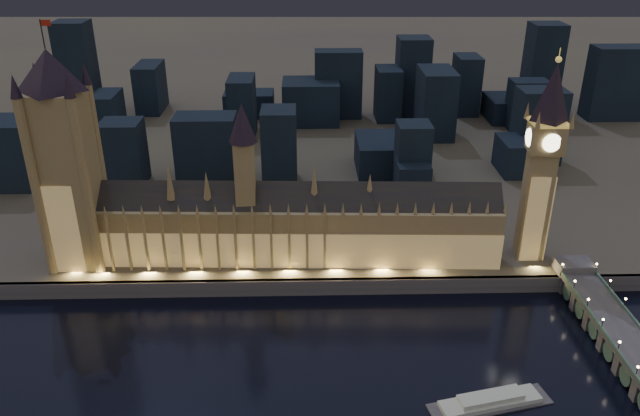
{
  "coord_description": "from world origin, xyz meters",
  "views": [
    {
      "loc": [
        -1.47,
        -204.73,
        162.17
      ],
      "look_at": [
        5.0,
        55.0,
        38.0
      ],
      "focal_mm": 35.0,
      "sensor_mm": 36.0,
      "label": 1
    }
  ],
  "objects_px": {
    "palace_of_westminster": "(288,224)",
    "river_boat": "(490,401)",
    "victoria_tower": "(64,151)",
    "elizabeth_tower": "(544,147)",
    "westminster_bridge": "(619,338)"
  },
  "relations": [
    {
      "from": "palace_of_westminster",
      "to": "river_boat",
      "type": "relative_size",
      "value": 4.3
    },
    {
      "from": "victoria_tower",
      "to": "river_boat",
      "type": "xyz_separation_m",
      "value": [
        174.51,
        -94.84,
        -62.85
      ]
    },
    {
      "from": "victoria_tower",
      "to": "river_boat",
      "type": "height_order",
      "value": "victoria_tower"
    },
    {
      "from": "elizabeth_tower",
      "to": "palace_of_westminster",
      "type": "bearing_deg",
      "value": -179.92
    },
    {
      "from": "westminster_bridge",
      "to": "river_boat",
      "type": "relative_size",
      "value": 2.41
    },
    {
      "from": "victoria_tower",
      "to": "elizabeth_tower",
      "type": "relative_size",
      "value": 1.12
    },
    {
      "from": "palace_of_westminster",
      "to": "river_boat",
      "type": "height_order",
      "value": "palace_of_westminster"
    },
    {
      "from": "westminster_bridge",
      "to": "river_boat",
      "type": "bearing_deg",
      "value": -153.85
    },
    {
      "from": "palace_of_westminster",
      "to": "westminster_bridge",
      "type": "distance_m",
      "value": 151.24
    },
    {
      "from": "palace_of_westminster",
      "to": "victoria_tower",
      "type": "height_order",
      "value": "victoria_tower"
    },
    {
      "from": "westminster_bridge",
      "to": "victoria_tower",
      "type": "bearing_deg",
      "value": 164.42
    },
    {
      "from": "palace_of_westminster",
      "to": "elizabeth_tower",
      "type": "height_order",
      "value": "elizabeth_tower"
    },
    {
      "from": "elizabeth_tower",
      "to": "westminster_bridge",
      "type": "bearing_deg",
      "value": -75.83
    },
    {
      "from": "palace_of_westminster",
      "to": "victoria_tower",
      "type": "distance_m",
      "value": 106.6
    },
    {
      "from": "palace_of_westminster",
      "to": "elizabeth_tower",
      "type": "xyz_separation_m",
      "value": [
        118.42,
        0.17,
        37.97
      ]
    }
  ]
}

